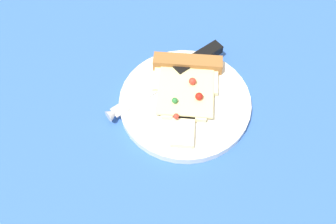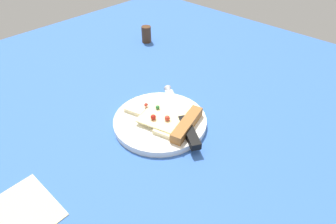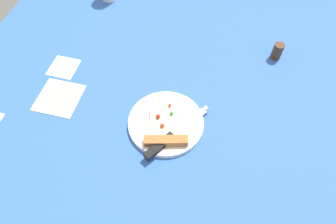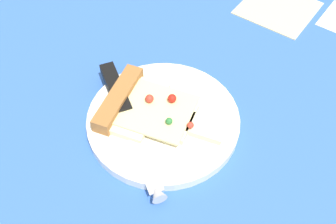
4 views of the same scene
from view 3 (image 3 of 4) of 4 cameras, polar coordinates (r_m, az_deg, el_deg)
name	(u,v)px [view 3 (image 3 of 4)]	position (r cm, az deg, el deg)	size (l,w,h in cm)	color
ground_plane	(172,120)	(90.04, 0.74, -1.51)	(146.95, 146.95, 3.00)	#3360B7
plate	(166,123)	(86.79, -0.42, -2.09)	(22.06, 22.06, 1.54)	white
pizza_slice	(166,128)	(84.10, -0.42, -3.02)	(18.84, 13.46, 2.57)	beige
knife	(172,136)	(82.92, 0.70, -4.68)	(21.45, 14.53, 2.45)	silver
pepper_shaker	(277,51)	(108.77, 20.22, 10.89)	(3.40, 3.40, 5.73)	#4C2D19
napkin	(59,98)	(98.77, -20.17, 2.62)	(13.00, 13.00, 0.40)	beige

